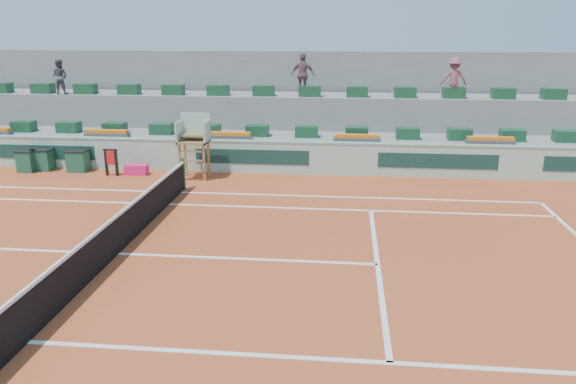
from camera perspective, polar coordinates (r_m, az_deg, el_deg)
name	(u,v)px	position (r m, az deg, el deg)	size (l,w,h in m)	color
ground	(118,254)	(14.67, -16.87, -6.03)	(90.00, 90.00, 0.00)	#A64120
seating_tier_lower	(215,145)	(24.30, -7.45, 4.76)	(36.00, 4.00, 1.20)	gray
seating_tier_upper	(222,123)	(25.71, -6.70, 7.01)	(36.00, 2.40, 2.60)	gray
stadium_back_wall	(229,98)	(27.13, -6.03, 9.43)	(36.00, 0.40, 4.40)	gray
player_bag	(136,170)	(22.28, -15.14, 2.20)	(0.86, 0.38, 0.38)	#EA1E6B
spectator_left	(60,77)	(27.04, -22.19, 10.79)	(0.74, 0.57, 1.51)	#4D4C59
spectator_mid	(303,75)	(24.55, 1.54, 11.83)	(1.05, 0.44, 1.79)	#7A5160
spectator_right	(454,78)	(24.49, 16.50, 11.02)	(1.07, 0.61, 1.65)	#944A54
court_lines	(118,254)	(14.67, -16.87, -6.02)	(23.89, 11.09, 0.01)	white
tennis_net	(116,234)	(14.49, -17.04, -4.10)	(0.10, 11.97, 1.10)	black
advertising_hoarding	(203,155)	(22.20, -8.68, 3.71)	(36.00, 0.34, 1.26)	#9FC9B0
umpire_chair	(194,137)	(21.07, -9.52, 5.53)	(1.10, 0.90, 2.40)	olive
seat_row_lower	(209,130)	(23.29, -8.03, 6.30)	(32.90, 0.60, 0.44)	#174527
seat_row_upper	(218,90)	(24.93, -7.11, 10.23)	(32.90, 0.60, 0.44)	#174527
flower_planters	(167,135)	(22.96, -12.15, 5.73)	(26.80, 0.36, 0.28)	#4E4E4E
drink_cooler_a	(78,161)	(23.46, -20.55, 3.00)	(0.77, 0.66, 0.84)	#1A4E35
drink_cooler_b	(43,160)	(24.18, -23.64, 3.04)	(0.76, 0.66, 0.84)	#1A4E35
drink_cooler_c	(27,161)	(24.15, -25.02, 2.86)	(0.65, 0.56, 0.84)	#1A4E35
towel_rack	(111,160)	(22.30, -17.54, 3.11)	(0.55, 0.09, 1.03)	black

